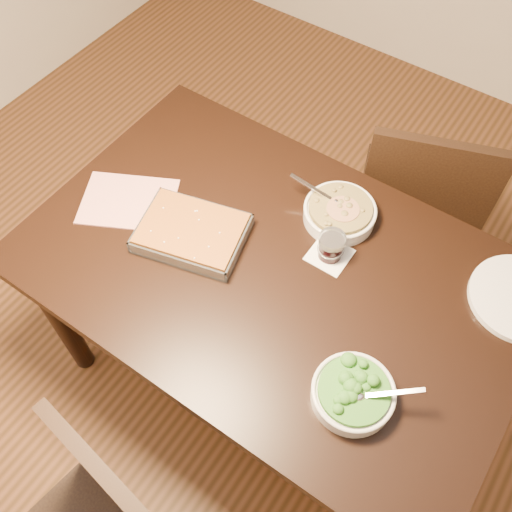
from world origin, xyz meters
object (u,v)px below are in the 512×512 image
(stew_bowl, at_px, (340,212))
(broccoli_bowl, at_px, (353,393))
(table, at_px, (273,285))
(chair_far, at_px, (418,200))
(wine_tumbler, at_px, (331,246))
(baking_dish, at_px, (192,233))

(stew_bowl, height_order, broccoli_bowl, stew_bowl)
(broccoli_bowl, bearing_deg, table, 150.49)
(broccoli_bowl, height_order, chair_far, chair_far)
(broccoli_bowl, relative_size, wine_tumbler, 2.50)
(wine_tumbler, height_order, chair_far, chair_far)
(stew_bowl, distance_m, baking_dish, 0.43)
(table, height_order, baking_dish, baking_dish)
(stew_bowl, distance_m, chair_far, 0.52)
(baking_dish, relative_size, wine_tumbler, 4.08)
(broccoli_bowl, bearing_deg, baking_dish, 165.76)
(table, distance_m, stew_bowl, 0.29)
(baking_dish, height_order, chair_far, chair_far)
(broccoli_bowl, xyz_separation_m, chair_far, (-0.18, 0.88, -0.28))
(table, relative_size, baking_dish, 4.08)
(table, relative_size, broccoli_bowl, 6.66)
(broccoli_bowl, height_order, wine_tumbler, wine_tumbler)
(stew_bowl, relative_size, wine_tumbler, 2.82)
(table, distance_m, chair_far, 0.71)
(chair_far, bearing_deg, stew_bowl, 53.91)
(wine_tumbler, xyz_separation_m, chair_far, (0.08, 0.55, -0.30))
(broccoli_bowl, bearing_deg, wine_tumbler, 127.85)
(broccoli_bowl, distance_m, wine_tumbler, 0.42)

